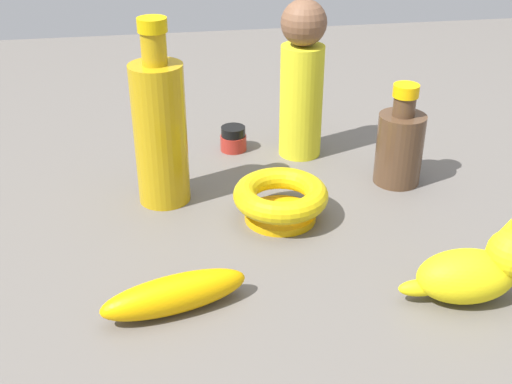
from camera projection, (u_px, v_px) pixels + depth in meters
name	position (u px, v px, depth m)	size (l,w,h in m)	color
ground	(256.00, 220.00, 0.90)	(2.00, 2.00, 0.00)	#5B5651
cat_figurine	(478.00, 269.00, 0.73)	(0.07, 0.15, 0.10)	yellow
bowl	(281.00, 198.00, 0.89)	(0.13, 0.13, 0.05)	#D99E0A
bottle_tall	(160.00, 129.00, 0.90)	(0.07, 0.07, 0.26)	#B28B10
banana	(175.00, 294.00, 0.72)	(0.17, 0.04, 0.04)	#EAA605
nail_polish_jar	(233.00, 139.00, 1.10)	(0.04, 0.04, 0.04)	maroon
bottle_short	(400.00, 144.00, 0.98)	(0.07, 0.07, 0.16)	#4C3422
person_figure_adult	(302.00, 80.00, 1.03)	(0.10, 0.10, 0.25)	gold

